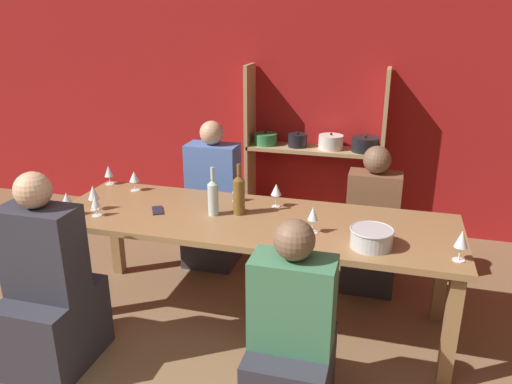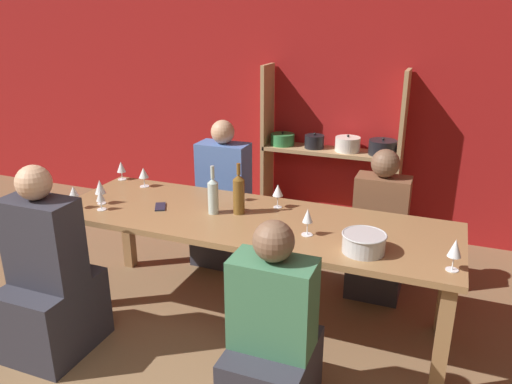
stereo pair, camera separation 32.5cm
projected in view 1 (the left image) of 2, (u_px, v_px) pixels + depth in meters
wall_back_red at (296, 90)px, 4.86m from camera, size 8.80×0.06×2.70m
shelf_unit at (314, 173)px, 4.88m from camera, size 1.32×0.30×1.61m
dining_table at (252, 230)px, 3.34m from camera, size 2.69×0.87×0.78m
mixing_bowl at (371, 237)px, 2.89m from camera, size 0.26×0.26×0.11m
wine_bottle_green at (239, 194)px, 3.34m from camera, size 0.08×0.08×0.35m
wine_bottle_dark at (213, 196)px, 3.32m from camera, size 0.07×0.07×0.34m
wine_glass_red_a at (134, 177)px, 3.79m from camera, size 0.08×0.08×0.15m
wine_glass_white_a at (236, 189)px, 3.58m from camera, size 0.06×0.06×0.14m
wine_glass_white_b at (95, 202)px, 3.32m from camera, size 0.06×0.06×0.15m
wine_glass_red_b at (276, 190)px, 3.47m from camera, size 0.07×0.07×0.17m
wine_glass_red_c at (67, 199)px, 3.32m from camera, size 0.07×0.07×0.16m
wine_glass_empty_a at (109, 172)px, 3.94m from camera, size 0.07×0.07×0.15m
wine_glass_red_d at (462, 240)px, 2.71m from camera, size 0.07×0.07×0.18m
wine_glass_empty_b at (93, 193)px, 3.42m from camera, size 0.08×0.08×0.18m
wine_glass_white_c at (313, 215)px, 3.05m from camera, size 0.07×0.07×0.17m
cell_phone at (158, 210)px, 3.43m from camera, size 0.13×0.17×0.01m
person_near_a at (291, 347)px, 2.62m from camera, size 0.43×0.53×1.13m
person_far_a at (371, 235)px, 3.92m from camera, size 0.40×0.50×1.14m
person_near_b at (50, 298)px, 2.99m from camera, size 0.45×0.56×1.24m
person_far_b at (214, 211)px, 4.30m from camera, size 0.43×0.54×1.24m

